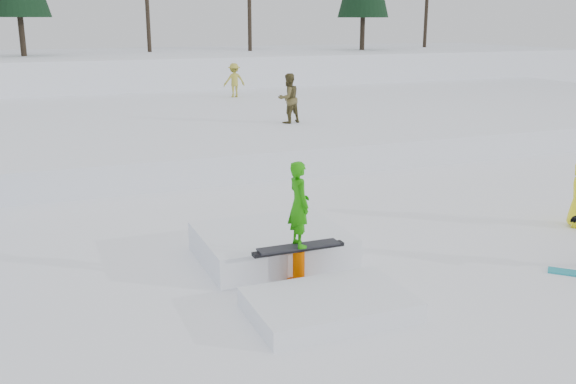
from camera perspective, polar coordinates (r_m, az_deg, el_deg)
name	(u,v)px	position (r m, az deg, el deg)	size (l,w,h in m)	color
ground	(305,288)	(10.72, 1.52, -8.56)	(120.00, 120.00, 0.00)	white
snow_berm	(101,74)	(39.32, -16.33, 10.00)	(60.00, 14.00, 2.40)	white
snow_midrise	(142,123)	(25.60, -12.88, 5.97)	(50.00, 18.00, 0.80)	white
walker_olive	(288,98)	(22.38, 0.04, 8.33)	(0.83, 0.65, 1.71)	brown
walker_ygreen	(234,80)	(30.12, -4.80, 9.87)	(1.00, 0.58, 1.55)	#A9A234
jib_rail_feature	(286,256)	(11.25, -0.19, -5.70)	(2.60, 4.40, 2.11)	white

